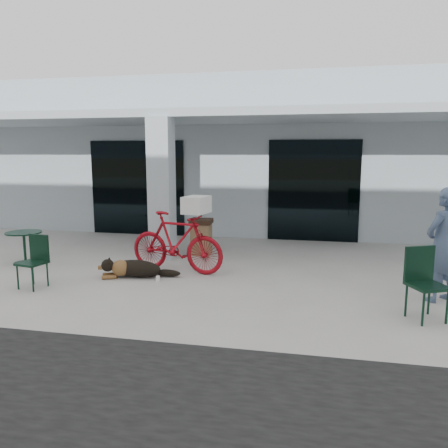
% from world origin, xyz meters
% --- Properties ---
extents(ground, '(80.00, 80.00, 0.00)m').
position_xyz_m(ground, '(0.00, 0.00, 0.00)').
color(ground, beige).
rests_on(ground, ground).
extents(building, '(22.00, 7.00, 4.50)m').
position_xyz_m(building, '(0.00, 8.50, 2.25)').
color(building, '#A2AFB7').
rests_on(building, ground).
extents(storefront_glass_left, '(2.80, 0.06, 2.70)m').
position_xyz_m(storefront_glass_left, '(-3.20, 4.98, 1.35)').
color(storefront_glass_left, black).
rests_on(storefront_glass_left, ground).
extents(storefront_glass_right, '(2.40, 0.06, 2.70)m').
position_xyz_m(storefront_glass_right, '(1.80, 4.98, 1.35)').
color(storefront_glass_right, black).
rests_on(storefront_glass_right, ground).
extents(column, '(0.50, 0.50, 3.12)m').
position_xyz_m(column, '(-1.50, 2.30, 1.56)').
color(column, '#A2AFB7').
rests_on(column, ground).
extents(overhang, '(22.00, 2.80, 0.18)m').
position_xyz_m(overhang, '(0.00, 3.60, 3.21)').
color(overhang, '#A2AFB7').
rests_on(overhang, column).
extents(bicycle, '(2.08, 0.94, 1.21)m').
position_xyz_m(bicycle, '(-0.84, 1.23, 0.60)').
color(bicycle, maroon).
rests_on(bicycle, ground).
extents(laundry_basket, '(0.50, 0.61, 0.32)m').
position_xyz_m(laundry_basket, '(-0.39, 1.14, 1.37)').
color(laundry_basket, white).
rests_on(laundry_basket, bicycle).
extents(dog, '(1.20, 0.76, 0.38)m').
position_xyz_m(dog, '(-1.48, 0.70, 0.19)').
color(dog, black).
rests_on(dog, ground).
extents(cup_near_dog, '(0.08, 0.08, 0.09)m').
position_xyz_m(cup_near_dog, '(-0.98, 0.52, 0.05)').
color(cup_near_dog, white).
rests_on(cup_near_dog, ground).
extents(cafe_table_near, '(0.89, 0.89, 0.69)m').
position_xyz_m(cafe_table_near, '(-4.23, 1.21, 0.34)').
color(cafe_table_near, '#113121').
rests_on(cafe_table_near, ground).
extents(cafe_chair_near, '(0.50, 0.53, 0.93)m').
position_xyz_m(cafe_chair_near, '(-2.99, -0.30, 0.46)').
color(cafe_chair_near, '#113121').
rests_on(cafe_chair_near, ground).
extents(cafe_chair_far_a, '(0.63, 0.66, 1.03)m').
position_xyz_m(cafe_chair_far_a, '(3.41, -0.52, 0.52)').
color(cafe_chair_far_a, '#113121').
rests_on(cafe_chair_far_a, ground).
extents(person, '(0.80, 0.76, 1.83)m').
position_xyz_m(person, '(3.83, 0.40, 0.92)').
color(person, '#475977').
rests_on(person, ground).
extents(trash_receptacle, '(0.51, 0.51, 0.84)m').
position_xyz_m(trash_receptacle, '(-0.73, 2.80, 0.42)').
color(trash_receptacle, brown).
rests_on(trash_receptacle, ground).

